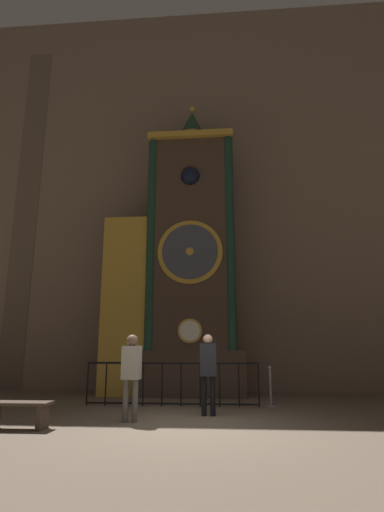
# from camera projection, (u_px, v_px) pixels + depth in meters

# --- Properties ---
(ground_plane) EXTENTS (28.00, 28.00, 0.00)m
(ground_plane) POSITION_uv_depth(u_px,v_px,m) (188.00, 427.00, 6.97)
(ground_plane) COLOR brown
(cathedral_back_wall) EXTENTS (24.00, 0.32, 14.53)m
(cathedral_back_wall) POSITION_uv_depth(u_px,v_px,m) (202.00, 183.00, 14.59)
(cathedral_back_wall) COLOR #7A6656
(cathedral_back_wall) RESTS_ON ground_plane
(clock_tower) EXTENTS (4.32, 1.77, 9.62)m
(clock_tower) POSITION_uv_depth(u_px,v_px,m) (179.00, 267.00, 12.66)
(clock_tower) COLOR #423328
(clock_tower) RESTS_ON ground_plane
(railing_fence) EXTENTS (4.19, 0.05, 1.02)m
(railing_fence) POSITION_uv_depth(u_px,v_px,m) (172.00, 382.00, 9.61)
(railing_fence) COLOR black
(railing_fence) RESTS_ON ground_plane
(visitor_near) EXTENTS (0.36, 0.26, 1.60)m
(visitor_near) POSITION_uv_depth(u_px,v_px,m) (131.00, 368.00, 7.62)
(visitor_near) COLOR #58554F
(visitor_near) RESTS_ON ground_plane
(visitor_far) EXTENTS (0.35, 0.24, 1.63)m
(visitor_far) POSITION_uv_depth(u_px,v_px,m) (208.00, 366.00, 8.32)
(visitor_far) COLOR black
(visitor_far) RESTS_ON ground_plane
(stanchion_post) EXTENTS (0.28, 0.28, 0.93)m
(stanchion_post) POSITION_uv_depth(u_px,v_px,m) (271.00, 393.00, 9.57)
(stanchion_post) COLOR gray
(stanchion_post) RESTS_ON ground_plane
(visitor_bench) EXTENTS (1.11, 0.40, 0.44)m
(visitor_bench) POSITION_uv_depth(u_px,v_px,m) (18.00, 410.00, 6.83)
(visitor_bench) COLOR #423328
(visitor_bench) RESTS_ON ground_plane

